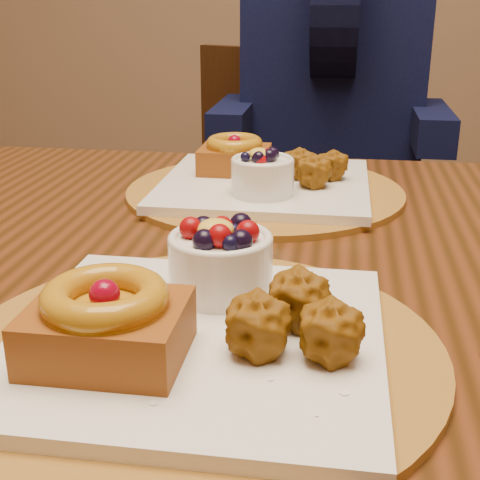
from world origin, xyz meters
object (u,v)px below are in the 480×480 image
(place_setting_near, at_px, (195,323))
(chair_far, at_px, (248,210))
(place_setting_far, at_px, (263,180))
(diner, at_px, (334,61))
(dining_table, at_px, (241,316))

(place_setting_near, relative_size, chair_far, 0.43)
(place_setting_far, bearing_deg, chair_far, 99.52)
(place_setting_far, bearing_deg, diner, 83.73)
(place_setting_far, height_order, diner, diner)
(chair_far, bearing_deg, place_setting_far, -58.01)
(diner, bearing_deg, chair_far, 149.89)
(place_setting_far, distance_m, chair_far, 0.80)
(diner, bearing_deg, place_setting_far, -114.51)
(place_setting_near, xyz_separation_m, diner, (0.08, 1.13, 0.09))
(place_setting_far, relative_size, diner, 0.47)
(place_setting_near, xyz_separation_m, chair_far, (-0.12, 1.17, -0.29))
(dining_table, bearing_deg, diner, 85.33)
(place_setting_far, height_order, chair_far, chair_far)
(chair_far, relative_size, diner, 1.08)
(place_setting_near, height_order, place_setting_far, place_setting_near)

